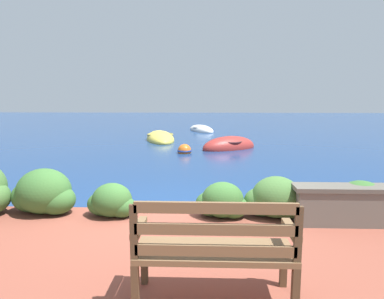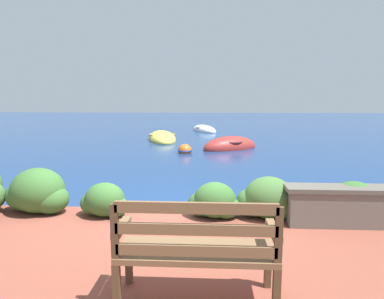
{
  "view_description": "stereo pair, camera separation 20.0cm",
  "coord_description": "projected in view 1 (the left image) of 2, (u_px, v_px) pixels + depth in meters",
  "views": [
    {
      "loc": [
        0.56,
        -5.16,
        1.94
      ],
      "look_at": [
        0.14,
        5.91,
        0.26
      ],
      "focal_mm": 32.0,
      "sensor_mm": 36.0,
      "label": 1
    },
    {
      "loc": [
        0.76,
        -5.15,
        1.94
      ],
      "look_at": [
        0.14,
        5.91,
        0.26
      ],
      "focal_mm": 32.0,
      "sensor_mm": 36.0,
      "label": 2
    }
  ],
  "objects": [
    {
      "name": "hedge_clump_centre",
      "position": [
        111.0,
        202.0,
        5.0
      ],
      "size": [
        0.73,
        0.52,
        0.49
      ],
      "color": "#38662D",
      "rests_on": "patio_terrace"
    },
    {
      "name": "rowboat_nearest",
      "position": [
        229.0,
        147.0,
        13.12
      ],
      "size": [
        2.48,
        2.06,
        0.86
      ],
      "rotation": [
        0.0,
        0.0,
        0.56
      ],
      "color": "#9E2D28",
      "rests_on": "ground_plane"
    },
    {
      "name": "ground_plane",
      "position": [
        169.0,
        222.0,
        5.41
      ],
      "size": [
        80.0,
        80.0,
        0.0
      ],
      "color": "navy"
    },
    {
      "name": "hedge_clump_right",
      "position": [
        222.0,
        202.0,
        4.96
      ],
      "size": [
        0.76,
        0.55,
        0.52
      ],
      "color": "#38662D",
      "rests_on": "patio_terrace"
    },
    {
      "name": "rowboat_far",
      "position": [
        201.0,
        130.0,
        20.08
      ],
      "size": [
        1.97,
        2.9,
        0.64
      ],
      "rotation": [
        0.0,
        0.0,
        1.99
      ],
      "color": "silver",
      "rests_on": "ground_plane"
    },
    {
      "name": "hedge_clump_far_right",
      "position": [
        275.0,
        200.0,
        4.96
      ],
      "size": [
        0.89,
        0.64,
        0.6
      ],
      "color": "#426B33",
      "rests_on": "patio_terrace"
    },
    {
      "name": "mooring_buoy",
      "position": [
        184.0,
        151.0,
        12.13
      ],
      "size": [
        0.53,
        0.53,
        0.48
      ],
      "color": "orange",
      "rests_on": "ground_plane"
    },
    {
      "name": "stone_wall",
      "position": [
        363.0,
        205.0,
        4.67
      ],
      "size": [
        1.9,
        0.39,
        0.54
      ],
      "color": "#666056",
      "rests_on": "patio_terrace"
    },
    {
      "name": "rowboat_mid",
      "position": [
        160.0,
        139.0,
        15.84
      ],
      "size": [
        1.97,
        3.58,
        0.74
      ],
      "rotation": [
        0.0,
        0.0,
        4.95
      ],
      "color": "#DBC64C",
      "rests_on": "ground_plane"
    },
    {
      "name": "park_bench",
      "position": [
        215.0,
        248.0,
        2.86
      ],
      "size": [
        1.36,
        0.48,
        0.93
      ],
      "rotation": [
        0.0,
        0.0,
        0.07
      ],
      "color": "brown",
      "rests_on": "patio_terrace"
    },
    {
      "name": "hedge_clump_extra",
      "position": [
        360.0,
        203.0,
        4.81
      ],
      "size": [
        0.85,
        0.61,
        0.58
      ],
      "color": "#38662D",
      "rests_on": "patio_terrace"
    },
    {
      "name": "hedge_clump_left",
      "position": [
        44.0,
        194.0,
        5.13
      ],
      "size": [
        1.0,
        0.72,
        0.68
      ],
      "color": "#38662D",
      "rests_on": "patio_terrace"
    }
  ]
}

